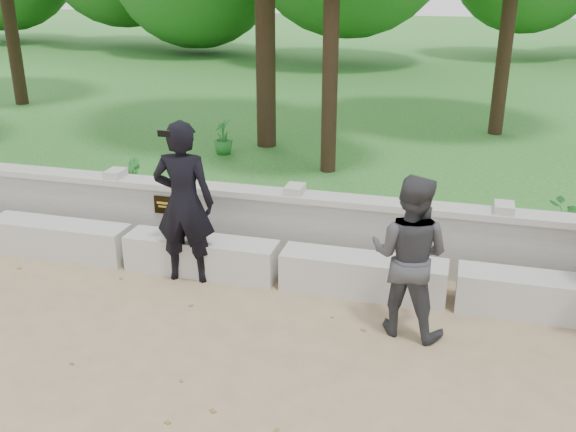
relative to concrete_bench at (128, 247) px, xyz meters
name	(u,v)px	position (x,y,z in m)	size (l,w,h in m)	color
ground	(39,340)	(0.00, -1.90, -0.22)	(80.00, 80.00, 0.00)	#9E8260
lawn	(328,91)	(0.00, 12.10, -0.10)	(40.00, 22.00, 0.25)	#235B1E
concrete_bench	(128,247)	(0.00, 0.00, 0.00)	(11.90, 0.45, 0.45)	beige
parapet_wall	(152,211)	(0.00, 0.70, 0.24)	(12.50, 0.35, 0.90)	#B6B4AC
man_main	(184,203)	(0.90, -0.20, 0.75)	(0.76, 0.68, 1.96)	black
visitor_left	(409,256)	(3.56, -0.71, 0.62)	(0.94, 0.81, 1.70)	#38383C
shrub_b	(131,181)	(-0.71, 1.46, 0.36)	(0.37, 0.30, 0.68)	#27752C
shrub_c	(570,225)	(5.35, 1.40, 0.33)	(0.55, 0.48, 0.61)	#27752C
shrub_d	(223,137)	(-0.36, 4.37, 0.35)	(0.36, 0.33, 0.65)	#27752C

